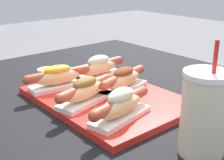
{
  "coord_description": "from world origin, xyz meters",
  "views": [
    {
      "loc": [
        0.59,
        -0.51,
        1.09
      ],
      "look_at": [
        -0.02,
        0.01,
        0.81
      ],
      "focal_mm": 50.0,
      "sensor_mm": 36.0,
      "label": 1
    }
  ],
  "objects_px": {
    "hot_dog_4": "(123,79)",
    "hot_dog_1": "(85,91)",
    "hot_dog_0": "(58,77)",
    "hot_dog_2": "(121,105)",
    "hot_dog_3": "(98,67)",
    "serving_tray": "(106,98)",
    "sauce_bowl": "(46,72)",
    "drink_cup": "(204,113)"
  },
  "relations": [
    {
      "from": "hot_dog_4",
      "to": "hot_dog_1",
      "type": "bearing_deg",
      "value": -89.28
    },
    {
      "from": "hot_dog_0",
      "to": "hot_dog_2",
      "type": "bearing_deg",
      "value": 0.82
    },
    {
      "from": "hot_dog_0",
      "to": "hot_dog_3",
      "type": "relative_size",
      "value": 0.99
    },
    {
      "from": "hot_dog_0",
      "to": "hot_dog_1",
      "type": "relative_size",
      "value": 1.02
    },
    {
      "from": "serving_tray",
      "to": "hot_dog_3",
      "type": "distance_m",
      "value": 0.16
    },
    {
      "from": "hot_dog_4",
      "to": "sauce_bowl",
      "type": "distance_m",
      "value": 0.31
    },
    {
      "from": "hot_dog_2",
      "to": "sauce_bowl",
      "type": "relative_size",
      "value": 3.4
    },
    {
      "from": "hot_dog_4",
      "to": "drink_cup",
      "type": "relative_size",
      "value": 0.88
    },
    {
      "from": "serving_tray",
      "to": "hot_dog_2",
      "type": "xyz_separation_m",
      "value": [
        0.13,
        -0.07,
        0.04
      ]
    },
    {
      "from": "drink_cup",
      "to": "sauce_bowl",
      "type": "bearing_deg",
      "value": -180.0
    },
    {
      "from": "serving_tray",
      "to": "hot_dog_2",
      "type": "relative_size",
      "value": 2.1
    },
    {
      "from": "hot_dog_2",
      "to": "hot_dog_3",
      "type": "xyz_separation_m",
      "value": [
        -0.26,
        0.14,
        -0.0
      ]
    },
    {
      "from": "hot_dog_0",
      "to": "sauce_bowl",
      "type": "height_order",
      "value": "hot_dog_0"
    },
    {
      "from": "hot_dog_3",
      "to": "drink_cup",
      "type": "bearing_deg",
      "value": -11.95
    },
    {
      "from": "hot_dog_1",
      "to": "hot_dog_2",
      "type": "bearing_deg",
      "value": 3.21
    },
    {
      "from": "hot_dog_1",
      "to": "sauce_bowl",
      "type": "xyz_separation_m",
      "value": [
        -0.3,
        0.05,
        -0.04
      ]
    },
    {
      "from": "hot_dog_3",
      "to": "hot_dog_4",
      "type": "distance_m",
      "value": 0.14
    },
    {
      "from": "hot_dog_4",
      "to": "hot_dog_0",
      "type": "bearing_deg",
      "value": -136.62
    },
    {
      "from": "hot_dog_3",
      "to": "hot_dog_2",
      "type": "bearing_deg",
      "value": -28.22
    },
    {
      "from": "hot_dog_4",
      "to": "sauce_bowl",
      "type": "relative_size",
      "value": 3.37
    },
    {
      "from": "hot_dog_0",
      "to": "hot_dog_1",
      "type": "bearing_deg",
      "value": -1.37
    },
    {
      "from": "hot_dog_3",
      "to": "hot_dog_4",
      "type": "relative_size",
      "value": 1.02
    },
    {
      "from": "hot_dog_3",
      "to": "sauce_bowl",
      "type": "bearing_deg",
      "value": -150.36
    },
    {
      "from": "serving_tray",
      "to": "hot_dog_4",
      "type": "distance_m",
      "value": 0.07
    },
    {
      "from": "sauce_bowl",
      "to": "drink_cup",
      "type": "height_order",
      "value": "drink_cup"
    },
    {
      "from": "hot_dog_1",
      "to": "hot_dog_2",
      "type": "xyz_separation_m",
      "value": [
        0.13,
        0.01,
        0.0
      ]
    },
    {
      "from": "serving_tray",
      "to": "hot_dog_1",
      "type": "xyz_separation_m",
      "value": [
        0.0,
        -0.07,
        0.04
      ]
    },
    {
      "from": "serving_tray",
      "to": "hot_dog_2",
      "type": "height_order",
      "value": "hot_dog_2"
    },
    {
      "from": "serving_tray",
      "to": "hot_dog_4",
      "type": "bearing_deg",
      "value": 88.16
    },
    {
      "from": "hot_dog_0",
      "to": "serving_tray",
      "type": "bearing_deg",
      "value": 27.14
    },
    {
      "from": "hot_dog_3",
      "to": "serving_tray",
      "type": "bearing_deg",
      "value": -29.82
    },
    {
      "from": "drink_cup",
      "to": "hot_dog_0",
      "type": "bearing_deg",
      "value": -173.64
    },
    {
      "from": "serving_tray",
      "to": "sauce_bowl",
      "type": "xyz_separation_m",
      "value": [
        -0.3,
        -0.02,
        0.01
      ]
    },
    {
      "from": "hot_dog_0",
      "to": "hot_dog_4",
      "type": "xyz_separation_m",
      "value": [
        0.14,
        0.13,
        -0.0
      ]
    },
    {
      "from": "hot_dog_2",
      "to": "hot_dog_1",
      "type": "bearing_deg",
      "value": -176.79
    },
    {
      "from": "hot_dog_4",
      "to": "sauce_bowl",
      "type": "height_order",
      "value": "hot_dog_4"
    },
    {
      "from": "hot_dog_2",
      "to": "sauce_bowl",
      "type": "distance_m",
      "value": 0.44
    },
    {
      "from": "hot_dog_4",
      "to": "sauce_bowl",
      "type": "bearing_deg",
      "value": -165.18
    },
    {
      "from": "hot_dog_0",
      "to": "hot_dog_4",
      "type": "relative_size",
      "value": 1.02
    },
    {
      "from": "drink_cup",
      "to": "hot_dog_4",
      "type": "bearing_deg",
      "value": 165.79
    },
    {
      "from": "hot_dog_4",
      "to": "drink_cup",
      "type": "height_order",
      "value": "drink_cup"
    },
    {
      "from": "hot_dog_1",
      "to": "hot_dog_3",
      "type": "xyz_separation_m",
      "value": [
        -0.14,
        0.15,
        0.0
      ]
    }
  ]
}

